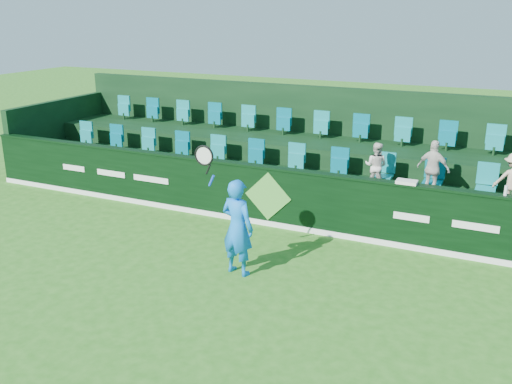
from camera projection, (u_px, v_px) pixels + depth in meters
The scene contains 12 objects.
ground at pixel (172, 304), 9.38m from camera, with size 60.00×60.00×0.00m, color #256718.
sponsor_hoarding at pixel (270, 196), 12.62m from camera, with size 16.00×0.25×1.35m.
stand_tier_front at pixel (288, 194), 13.65m from camera, with size 16.00×2.00×0.80m, color black.
stand_tier_back at pixel (315, 165), 15.21m from camera, with size 16.00×1.80×1.30m, color black.
stand_rear at pixel (321, 141), 15.42m from camera, with size 16.00×4.10×2.60m.
seat_row_front at pixel (295, 162), 13.78m from camera, with size 13.50×0.50×0.60m, color #117F82.
seat_row_back at pixel (320, 128), 15.18m from camera, with size 13.50×0.50×0.60m, color #117F82.
tennis_player at pixel (237, 227), 10.21m from camera, with size 1.20×0.54×2.43m.
spectator_left at pixel (376, 166), 12.56m from camera, with size 0.51×0.40×1.05m, color silver.
spectator_middle at pixel (433, 169), 12.04m from camera, with size 0.71×0.30×1.21m, color beige.
towel at pixel (407, 182), 11.22m from camera, with size 0.40×0.26×0.06m, color silver.
drinks_bottle at pixel (506, 191), 10.48m from camera, with size 0.06×0.06×0.19m, color silver.
Camera 1 is at (4.78, -6.98, 4.65)m, focal length 40.00 mm.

